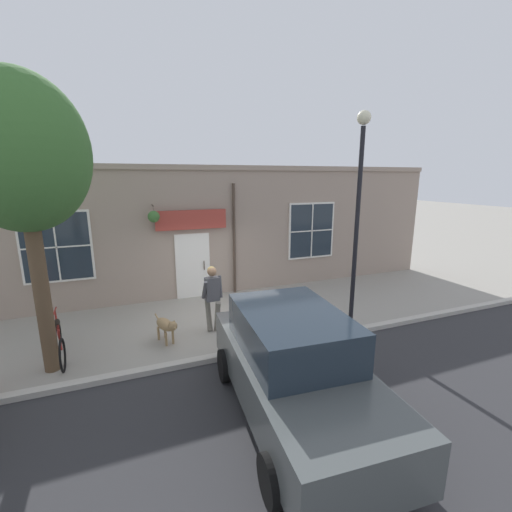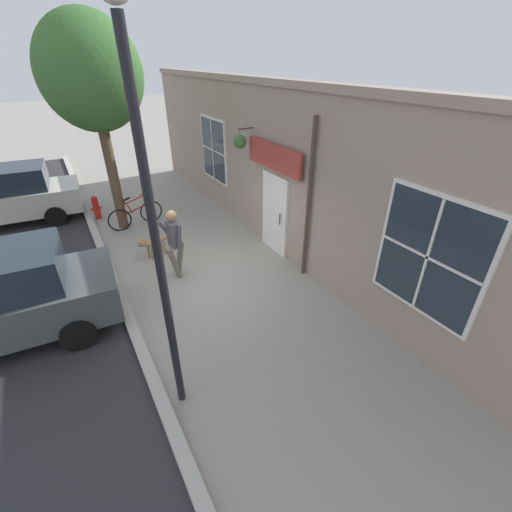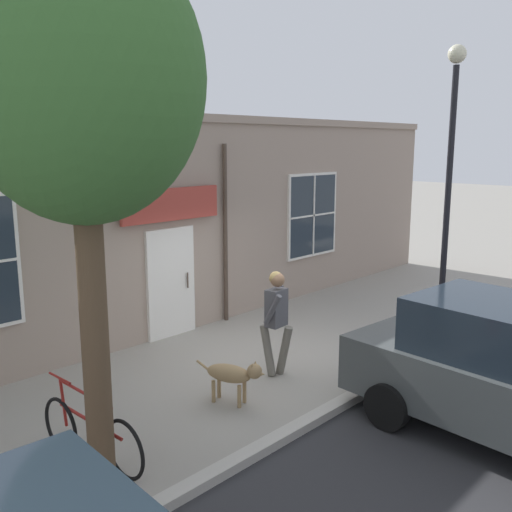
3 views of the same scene
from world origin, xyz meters
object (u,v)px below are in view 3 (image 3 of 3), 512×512
pedestrian_walking (276,313)px  street_lamp (450,156)px  dog_on_leash (233,374)px  street_tree_by_curb (82,91)px  leaning_bicycle (91,433)px

pedestrian_walking → street_lamp: street_lamp is taller
dog_on_leash → street_tree_by_curb: (0.35, -2.33, 3.71)m
pedestrian_walking → leaning_bicycle: bearing=-87.2°
street_lamp → street_tree_by_curb: bearing=-94.6°
pedestrian_walking → street_tree_by_curb: (0.58, -3.52, 3.12)m
pedestrian_walking → street_lamp: (1.13, 3.37, 2.41)m
dog_on_leash → leaning_bicycle: leaning_bicycle is taller
dog_on_leash → street_lamp: (0.90, 4.56, 2.99)m
dog_on_leash → street_lamp: 5.53m
street_tree_by_curb → leaning_bicycle: 3.79m
leaning_bicycle → street_lamp: street_lamp is taller
pedestrian_walking → street_tree_by_curb: bearing=-80.6°
pedestrian_walking → leaning_bicycle: 3.47m
dog_on_leash → leaning_bicycle: size_ratio=0.61×
pedestrian_walking → dog_on_leash: pedestrian_walking is taller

